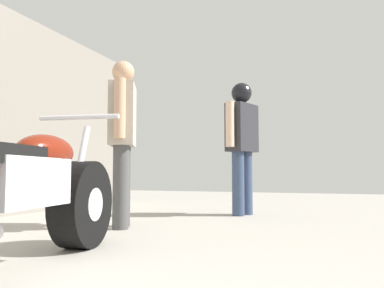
% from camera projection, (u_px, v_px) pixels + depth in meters
% --- Properties ---
extents(ground_plane, '(16.91, 16.91, 0.00)m').
position_uv_depth(ground_plane, '(229.00, 243.00, 3.21)').
color(ground_plane, '#A8A399').
extents(motorcycle_maroon_cruiser, '(0.71, 2.16, 1.01)m').
position_uv_depth(motorcycle_maroon_cruiser, '(18.00, 199.00, 2.24)').
color(motorcycle_maroon_cruiser, black).
rests_on(motorcycle_maroon_cruiser, ground_plane).
extents(mechanic_in_blue, '(0.43, 0.69, 1.77)m').
position_uv_depth(mechanic_in_blue, '(122.00, 132.00, 4.16)').
color(mechanic_in_blue, '#4C4C4C').
rests_on(mechanic_in_blue, ground_plane).
extents(mechanic_with_helmet, '(0.40, 0.71, 1.82)m').
position_uv_depth(mechanic_with_helmet, '(242.00, 135.00, 5.40)').
color(mechanic_with_helmet, '#384766').
rests_on(mechanic_with_helmet, ground_plane).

